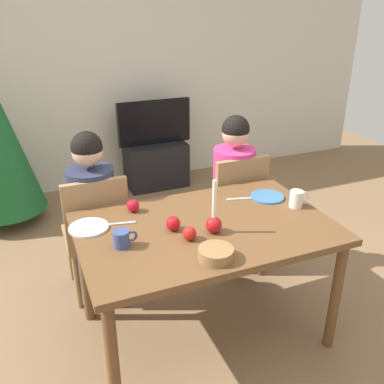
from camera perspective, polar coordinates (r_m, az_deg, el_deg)
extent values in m
plane|color=brown|center=(2.81, 1.63, -17.99)|extent=(7.68, 7.68, 0.00)
cube|color=beige|center=(4.60, -11.95, 16.58)|extent=(6.40, 0.10, 2.60)
cube|color=brown|center=(2.38, 1.84, -4.93)|extent=(1.40, 0.90, 0.04)
cylinder|color=brown|center=(2.16, -10.54, -21.63)|extent=(0.06, 0.06, 0.71)
cylinder|color=brown|center=(2.62, 18.66, -13.10)|extent=(0.06, 0.06, 0.71)
cylinder|color=brown|center=(2.76, -14.17, -10.37)|extent=(0.06, 0.06, 0.71)
cylinder|color=brown|center=(3.13, 9.59, -5.39)|extent=(0.06, 0.06, 0.71)
cube|color=#99754C|center=(2.98, -12.84, -5.63)|extent=(0.40, 0.40, 0.04)
cube|color=#99754C|center=(2.71, -12.61, -2.94)|extent=(0.40, 0.04, 0.45)
cylinder|color=#99754C|center=(3.27, -10.08, -7.12)|extent=(0.04, 0.04, 0.41)
cylinder|color=#99754C|center=(3.23, -16.01, -8.17)|extent=(0.04, 0.04, 0.41)
cylinder|color=#99754C|center=(2.99, -8.57, -10.33)|extent=(0.04, 0.04, 0.41)
cylinder|color=#99754C|center=(2.95, -15.10, -11.54)|extent=(0.04, 0.04, 0.41)
cube|color=#99754C|center=(3.26, 4.99, -2.30)|extent=(0.40, 0.40, 0.04)
cube|color=#99754C|center=(3.02, 6.70, 0.42)|extent=(0.40, 0.04, 0.45)
cylinder|color=#99754C|center=(3.57, 6.05, -3.91)|extent=(0.04, 0.04, 0.41)
cylinder|color=#99754C|center=(3.44, 1.03, -4.96)|extent=(0.04, 0.04, 0.41)
cylinder|color=#99754C|center=(3.32, 8.82, -6.48)|extent=(0.04, 0.04, 0.41)
cylinder|color=#99754C|center=(3.18, 3.48, -7.75)|extent=(0.04, 0.04, 0.41)
cube|color=#33384C|center=(3.05, -12.30, -9.41)|extent=(0.28, 0.28, 0.45)
cylinder|color=#282D47|center=(2.82, -13.14, -1.53)|extent=(0.30, 0.30, 0.48)
sphere|color=tan|center=(2.69, -13.86, 5.28)|extent=(0.19, 0.19, 0.19)
sphere|color=black|center=(2.68, -13.92, 5.89)|extent=(0.19, 0.19, 0.19)
cube|color=#33384C|center=(3.32, 5.25, -5.82)|extent=(0.28, 0.28, 0.45)
cylinder|color=#D1337A|center=(3.11, 5.57, 1.58)|extent=(0.30, 0.30, 0.48)
sphere|color=tan|center=(2.99, 5.85, 7.85)|extent=(0.19, 0.19, 0.19)
sphere|color=black|center=(2.99, 5.88, 8.40)|extent=(0.19, 0.19, 0.19)
cube|color=black|center=(4.68, -4.85, 3.72)|extent=(0.64, 0.40, 0.48)
cube|color=black|center=(4.54, -5.07, 9.28)|extent=(0.79, 0.04, 0.46)
cube|color=black|center=(4.54, -5.06, 9.27)|extent=(0.76, 0.05, 0.46)
cylinder|color=brown|center=(4.29, -23.22, -2.83)|extent=(0.08, 0.08, 0.14)
sphere|color=red|center=(2.28, 2.92, -4.41)|extent=(0.09, 0.09, 0.09)
cylinder|color=#EFE5C6|center=(2.21, 3.00, -0.97)|extent=(0.02, 0.02, 0.21)
cylinder|color=silver|center=(2.40, -13.66, -4.63)|extent=(0.22, 0.22, 0.01)
cylinder|color=teal|center=(2.73, 10.04, -0.62)|extent=(0.21, 0.21, 0.01)
cylinder|color=#33477F|center=(2.19, -9.44, -6.22)|extent=(0.08, 0.08, 0.09)
torus|color=#33477F|center=(2.19, -8.08, -5.87)|extent=(0.06, 0.01, 0.06)
cylinder|color=silver|center=(2.63, 13.79, -0.91)|extent=(0.08, 0.08, 0.10)
torus|color=silver|center=(2.66, 14.72, -0.62)|extent=(0.07, 0.01, 0.07)
cube|color=silver|center=(2.41, -9.69, -4.20)|extent=(0.18, 0.05, 0.01)
cube|color=silver|center=(2.68, 6.54, -0.91)|extent=(0.18, 0.06, 0.01)
cylinder|color=olive|center=(2.07, 3.20, -8.25)|extent=(0.17, 0.17, 0.06)
sphere|color=red|center=(2.53, -7.91, -1.83)|extent=(0.07, 0.07, 0.07)
sphere|color=#B41016|center=(2.31, -2.54, -4.22)|extent=(0.08, 0.08, 0.08)
sphere|color=red|center=(2.22, -0.34, -5.57)|extent=(0.07, 0.07, 0.07)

